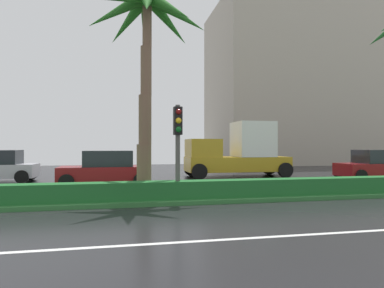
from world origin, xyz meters
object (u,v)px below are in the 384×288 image
Objects in this scene: palm_tree_centre_left at (147,29)px; car_in_traffic_fourth at (376,165)px; box_truck_lead at (238,152)px; traffic_signal_median_right at (178,134)px; car_in_traffic_third at (106,169)px.

car_in_traffic_fourth is at bearing 15.79° from palm_tree_centre_left.
box_truck_lead is at bearing 49.12° from palm_tree_centre_left.
traffic_signal_median_right is at bearing -56.43° from palm_tree_centre_left.
traffic_signal_median_right is 0.50× the size of box_truck_lead.
box_truck_lead is (5.25, 8.63, -0.82)m from traffic_signal_median_right.
car_in_traffic_third is (-2.64, 5.37, -1.54)m from traffic_signal_median_right.
traffic_signal_median_right is 0.75× the size of car_in_traffic_fourth.
car_in_traffic_third is at bearing 22.46° from box_truck_lead.
palm_tree_centre_left is 10.68m from box_truck_lead.
car_in_traffic_fourth is (14.99, -0.15, 0.00)m from car_in_traffic_third.
car_in_traffic_fourth is (7.10, -3.42, -0.72)m from box_truck_lead.
car_in_traffic_third is (-1.68, 3.92, -5.60)m from palm_tree_centre_left.
traffic_signal_median_right is 13.50m from car_in_traffic_fourth.
palm_tree_centre_left is 1.86× the size of car_in_traffic_third.
palm_tree_centre_left is at bearing 123.57° from traffic_signal_median_right.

